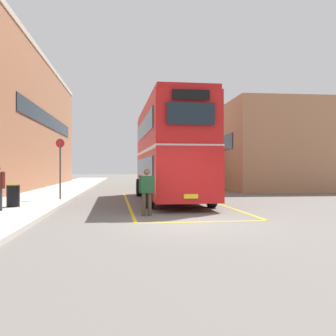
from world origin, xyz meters
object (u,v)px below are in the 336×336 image
litter_bin (13,195)px  single_deck_bus (175,168)px  pedestrian_boarding (147,189)px  double_decker_bus (169,150)px  bus_stop_sign (60,163)px

litter_bin → single_deck_bus: bearing=64.5°
pedestrian_boarding → litter_bin: size_ratio=1.86×
double_decker_bus → single_deck_bus: size_ratio=1.09×
pedestrian_boarding → litter_bin: 5.54m
double_decker_bus → single_deck_bus: double_decker_bus is taller
pedestrian_boarding → bus_stop_sign: bearing=124.1°
single_deck_bus → bus_stop_sign: bearing=-116.9°
pedestrian_boarding → bus_stop_sign: bus_stop_sign is taller
single_deck_bus → pedestrian_boarding: (-3.66, -20.49, -0.71)m
single_deck_bus → pedestrian_boarding: bearing=-100.1°
double_decker_bus → single_deck_bus: (2.22, 14.81, -0.87)m
double_decker_bus → bus_stop_sign: 5.33m
bus_stop_sign → double_decker_bus: bearing=-0.1°
double_decker_bus → pedestrian_boarding: bearing=-104.2°
single_deck_bus → pedestrian_boarding: size_ratio=6.06×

